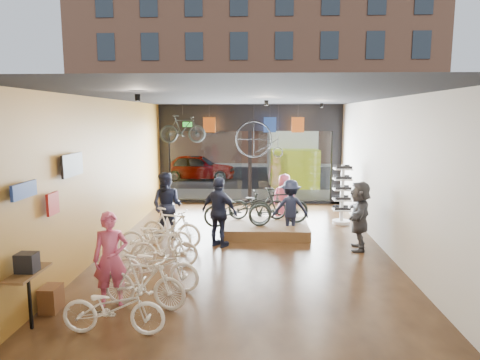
# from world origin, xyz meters

# --- Properties ---
(ground_plane) EXTENTS (7.00, 12.00, 0.04)m
(ground_plane) POSITION_xyz_m (0.00, 0.00, -0.02)
(ground_plane) COLOR black
(ground_plane) RESTS_ON ground
(ceiling) EXTENTS (7.00, 12.00, 0.04)m
(ceiling) POSITION_xyz_m (0.00, 0.00, 3.82)
(ceiling) COLOR black
(ceiling) RESTS_ON ground
(wall_left) EXTENTS (0.04, 12.00, 3.80)m
(wall_left) POSITION_xyz_m (-3.52, 0.00, 1.90)
(wall_left) COLOR olive
(wall_left) RESTS_ON ground
(wall_right) EXTENTS (0.04, 12.00, 3.80)m
(wall_right) POSITION_xyz_m (3.52, 0.00, 1.90)
(wall_right) COLOR beige
(wall_right) RESTS_ON ground
(wall_back) EXTENTS (7.00, 0.04, 3.80)m
(wall_back) POSITION_xyz_m (0.00, -6.02, 1.90)
(wall_back) COLOR beige
(wall_back) RESTS_ON ground
(storefront) EXTENTS (7.00, 0.26, 3.80)m
(storefront) POSITION_xyz_m (0.00, 6.00, 1.90)
(storefront) COLOR black
(storefront) RESTS_ON ground
(exit_sign) EXTENTS (0.35, 0.06, 0.18)m
(exit_sign) POSITION_xyz_m (-2.40, 5.88, 3.05)
(exit_sign) COLOR #198C26
(exit_sign) RESTS_ON storefront
(street_road) EXTENTS (30.00, 18.00, 0.02)m
(street_road) POSITION_xyz_m (0.00, 15.00, -0.01)
(street_road) COLOR black
(street_road) RESTS_ON ground
(sidewalk_near) EXTENTS (30.00, 2.40, 0.12)m
(sidewalk_near) POSITION_xyz_m (0.00, 7.20, 0.06)
(sidewalk_near) COLOR slate
(sidewalk_near) RESTS_ON ground
(sidewalk_far) EXTENTS (30.00, 2.00, 0.12)m
(sidewalk_far) POSITION_xyz_m (0.00, 19.00, 0.06)
(sidewalk_far) COLOR slate
(sidewalk_far) RESTS_ON ground
(opposite_building) EXTENTS (26.00, 5.00, 14.00)m
(opposite_building) POSITION_xyz_m (0.00, 21.50, 7.00)
(opposite_building) COLOR brown
(opposite_building) RESTS_ON ground
(street_car) EXTENTS (4.00, 1.61, 1.36)m
(street_car) POSITION_xyz_m (-2.93, 12.00, 0.68)
(street_car) COLOR gray
(street_car) RESTS_ON street_road
(box_truck) EXTENTS (2.27, 6.81, 2.68)m
(box_truck) POSITION_xyz_m (1.99, 11.00, 1.34)
(box_truck) COLOR silver
(box_truck) RESTS_ON street_road
(floor_bike_0) EXTENTS (1.63, 0.59, 0.85)m
(floor_bike_0) POSITION_xyz_m (-1.92, -4.35, 0.43)
(floor_bike_0) COLOR silver
(floor_bike_0) RESTS_ON ground_plane
(floor_bike_1) EXTENTS (1.64, 0.78, 0.95)m
(floor_bike_1) POSITION_xyz_m (-1.69, -3.41, 0.47)
(floor_bike_1) COLOR silver
(floor_bike_1) RESTS_ON ground_plane
(floor_bike_2) EXTENTS (1.85, 0.94, 0.93)m
(floor_bike_2) POSITION_xyz_m (-1.67, -2.59, 0.46)
(floor_bike_2) COLOR silver
(floor_bike_2) RESTS_ON ground_plane
(floor_bike_3) EXTENTS (1.54, 0.56, 0.91)m
(floor_bike_3) POSITION_xyz_m (-1.78, -1.35, 0.45)
(floor_bike_3) COLOR silver
(floor_bike_3) RESTS_ON ground_plane
(floor_bike_4) EXTENTS (1.79, 0.68, 0.93)m
(floor_bike_4) POSITION_xyz_m (-2.18, -0.49, 0.46)
(floor_bike_4) COLOR silver
(floor_bike_4) RESTS_ON ground_plane
(floor_bike_5) EXTENTS (1.75, 0.95, 1.01)m
(floor_bike_5) POSITION_xyz_m (-1.94, 0.19, 0.51)
(floor_bike_5) COLOR silver
(floor_bike_5) RESTS_ON ground_plane
(display_platform) EXTENTS (2.40, 1.80, 0.30)m
(display_platform) POSITION_xyz_m (0.54, 1.49, 0.15)
(display_platform) COLOR #4F391D
(display_platform) RESTS_ON ground_plane
(display_bike_left) EXTENTS (1.96, 0.94, 0.99)m
(display_bike_left) POSITION_xyz_m (-0.25, 1.11, 0.80)
(display_bike_left) COLOR black
(display_bike_left) RESTS_ON display_platform
(display_bike_mid) EXTENTS (1.82, 0.83, 1.06)m
(display_bike_mid) POSITION_xyz_m (0.91, 1.46, 0.83)
(display_bike_mid) COLOR black
(display_bike_mid) RESTS_ON display_platform
(display_bike_right) EXTENTS (1.77, 0.68, 0.92)m
(display_bike_right) POSITION_xyz_m (0.30, 2.01, 0.76)
(display_bike_right) COLOR black
(display_bike_right) RESTS_ON display_platform
(customer_0) EXTENTS (0.70, 0.54, 1.70)m
(customer_0) POSITION_xyz_m (-2.30, -3.30, 0.85)
(customer_0) COLOR #CC4C72
(customer_0) RESTS_ON ground_plane
(customer_1) EXTENTS (1.04, 0.89, 1.85)m
(customer_1) POSITION_xyz_m (-2.18, 0.90, 0.92)
(customer_1) COLOR #161C33
(customer_1) RESTS_ON ground_plane
(customer_2) EXTENTS (1.15, 0.93, 1.83)m
(customer_2) POSITION_xyz_m (-0.68, 0.23, 0.92)
(customer_2) COLOR #161C33
(customer_2) RESTS_ON ground_plane
(customer_3) EXTENTS (1.06, 0.64, 1.60)m
(customer_3) POSITION_xyz_m (1.23, 1.35, 0.80)
(customer_3) COLOR #161C33
(customer_3) RESTS_ON ground_plane
(customer_4) EXTENTS (0.87, 0.67, 1.57)m
(customer_4) POSITION_xyz_m (1.14, 2.78, 0.79)
(customer_4) COLOR #CC4C72
(customer_4) RESTS_ON ground_plane
(customer_5) EXTENTS (0.86, 1.70, 1.76)m
(customer_5) POSITION_xyz_m (2.87, 0.14, 0.88)
(customer_5) COLOR #3F3F44
(customer_5) RESTS_ON ground_plane
(sunglasses_rack) EXTENTS (0.59, 0.50, 1.87)m
(sunglasses_rack) POSITION_xyz_m (2.95, 2.79, 0.93)
(sunglasses_rack) COLOR white
(sunglasses_rack) RESTS_ON ground_plane
(wall_merch) EXTENTS (0.40, 2.40, 2.60)m
(wall_merch) POSITION_xyz_m (-3.38, -3.50, 1.30)
(wall_merch) COLOR navy
(wall_merch) RESTS_ON wall_left
(penny_farthing) EXTENTS (1.63, 0.06, 1.30)m
(penny_farthing) POSITION_xyz_m (0.43, 4.73, 2.50)
(penny_farthing) COLOR black
(penny_farthing) RESTS_ON ceiling
(hung_bike) EXTENTS (1.64, 0.93, 0.95)m
(hung_bike) POSITION_xyz_m (-2.29, 4.20, 2.93)
(hung_bike) COLOR black
(hung_bike) RESTS_ON ceiling
(jersey_left) EXTENTS (0.45, 0.03, 0.55)m
(jersey_left) POSITION_xyz_m (-1.48, 5.20, 3.05)
(jersey_left) COLOR #CC5919
(jersey_left) RESTS_ON ceiling
(jersey_mid) EXTENTS (0.45, 0.03, 0.55)m
(jersey_mid) POSITION_xyz_m (0.74, 5.20, 3.05)
(jersey_mid) COLOR #1E3F99
(jersey_mid) RESTS_ON ceiling
(jersey_right) EXTENTS (0.45, 0.03, 0.55)m
(jersey_right) POSITION_xyz_m (1.75, 5.20, 3.05)
(jersey_right) COLOR #CC5919
(jersey_right) RESTS_ON ceiling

